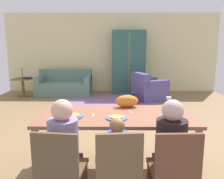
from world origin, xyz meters
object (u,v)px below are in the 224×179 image
at_px(armchair, 148,89).
at_px(book_upper, 27,77).
at_px(person_woman, 169,157).
at_px(cat, 127,101).
at_px(dining_chair_man, 60,167).
at_px(dining_table, 116,120).
at_px(person_man, 65,156).
at_px(person_child, 117,164).
at_px(couch, 65,86).
at_px(dining_chair_woman, 174,168).
at_px(plate_near_man, 73,116).
at_px(armoire, 128,62).
at_px(wine_glass, 169,101).
at_px(table_lamp, 22,65).
at_px(dining_chair_child, 118,167).
at_px(side_table, 23,85).
at_px(handbag, 132,99).
at_px(book_lower, 28,78).
at_px(plate_near_child, 117,118).

bearing_deg(armchair, book_upper, 174.27).
height_order(person_woman, cat, person_woman).
bearing_deg(dining_chair_man, book_upper, 112.94).
bearing_deg(armchair, dining_table, -103.70).
height_order(person_man, person_woman, same).
relative_size(person_child, couch, 0.53).
bearing_deg(dining_chair_woman, cat, 108.04).
xyz_separation_m(person_woman, couch, (-2.19, 5.38, -0.21)).
distance_m(dining_chair_man, person_woman, 1.08).
distance_m(dining_table, person_man, 0.85).
distance_m(dining_chair_man, couch, 5.67).
bearing_deg(person_man, plate_near_man, 90.45).
bearing_deg(armoire, wine_glass, -87.25).
height_order(person_child, table_lamp, table_lamp).
height_order(dining_chair_man, person_man, person_man).
distance_m(dining_chair_child, person_child, 0.18).
bearing_deg(side_table, handbag, -14.73).
bearing_deg(dining_chair_woman, wine_glass, 80.89).
bearing_deg(wine_glass, person_child, -130.05).
relative_size(person_child, person_woman, 0.83).
height_order(dining_chair_man, book_upper, dining_chair_man).
relative_size(dining_table, dining_chair_woman, 2.21).
bearing_deg(armoire, dining_chair_man, -99.58).
distance_m(armoire, book_lower, 3.32).
bearing_deg(couch, plate_near_child, -71.35).
height_order(dining_chair_woman, person_woman, person_woman).
relative_size(couch, handbag, 5.45).
bearing_deg(person_child, armoire, 85.41).
relative_size(person_woman, book_upper, 5.04).
bearing_deg(cat, person_man, -129.70).
distance_m(wine_glass, book_lower, 5.58).
relative_size(armchair, book_lower, 5.08).
distance_m(cat, armoire, 4.73).
xyz_separation_m(dining_chair_child, dining_chair_woman, (0.52, -0.00, 0.00)).
xyz_separation_m(person_child, handbag, (0.49, 4.23, -0.30)).
xyz_separation_m(plate_near_man, table_lamp, (-2.40, 4.60, 0.24)).
xyz_separation_m(wine_glass, dining_chair_man, (-1.23, -1.00, -0.40)).
height_order(book_lower, book_upper, book_upper).
xyz_separation_m(cat, armchair, (0.84, 3.71, -0.53)).
relative_size(dining_chair_child, table_lamp, 1.61).
xyz_separation_m(person_child, armchair, (0.99, 4.71, -0.11)).
xyz_separation_m(person_man, cat, (0.67, 1.00, 0.33)).
distance_m(plate_near_child, side_table, 5.52).
bearing_deg(book_lower, person_child, -61.74).
bearing_deg(book_upper, side_table, 165.56).
distance_m(dining_chair_man, side_table, 5.82).
distance_m(person_woman, armchair, 4.73).
height_order(dining_table, couch, couch).
bearing_deg(person_woman, wine_glass, 78.65).
bearing_deg(armchair, cat, -102.77).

